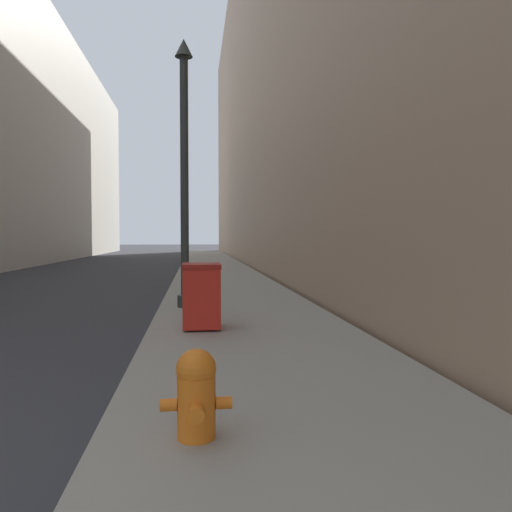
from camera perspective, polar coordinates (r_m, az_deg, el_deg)
The scene contains 5 objects.
sidewalk_right at distance 20.47m, azimuth -4.35°, elevation -2.09°, with size 3.33×60.00×0.16m.
building_right_stone at distance 30.95m, azimuth 10.20°, elevation 18.60°, with size 12.00×60.00×20.72m.
fire_hydrant at distance 3.77m, azimuth -6.83°, elevation -15.17°, with size 0.52×0.41×0.65m.
trash_bin at distance 7.99m, azimuth -6.24°, elevation -4.47°, with size 0.60×0.71×1.04m.
lamppost at distance 10.51m, azimuth -8.19°, elevation 10.00°, with size 0.36×0.36×5.50m.
Camera 1 is at (4.47, -2.39, 1.62)m, focal length 35.00 mm.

